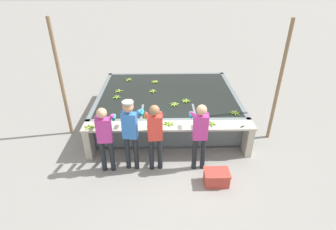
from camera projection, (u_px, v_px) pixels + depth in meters
name	position (u px, v px, depth m)	size (l,w,h in m)	color
ground_plane	(169.00, 159.00, 6.53)	(80.00, 80.00, 0.00)	gray
wash_tank	(167.00, 105.00, 8.22)	(4.17, 3.46, 0.85)	slate
work_ledge	(169.00, 134.00, 6.43)	(4.17, 0.45, 0.85)	#B7B2A3
worker_0	(105.00, 134.00, 5.73)	(0.43, 0.72, 1.63)	#1E2328
worker_1	(130.00, 129.00, 5.75)	(0.47, 0.75, 1.75)	#1E2328
worker_2	(155.00, 132.00, 5.78)	(0.46, 0.73, 1.67)	#1E2328
worker_3	(200.00, 131.00, 5.79)	(0.41, 0.71, 1.67)	#1E2328
banana_bunch_floating_0	(235.00, 113.00, 6.83)	(0.28, 0.28, 0.08)	#75A333
banana_bunch_floating_1	(186.00, 101.00, 7.46)	(0.28, 0.28, 0.08)	#7FAD33
banana_bunch_floating_2	(118.00, 91.00, 8.07)	(0.28, 0.27, 0.08)	#7FAD33
banana_bunch_floating_3	(153.00, 91.00, 8.06)	(0.27, 0.28, 0.08)	#8CB738
banana_bunch_floating_4	(117.00, 97.00, 7.68)	(0.27, 0.27, 0.08)	#7FAD33
banana_bunch_floating_5	(155.00, 82.00, 8.75)	(0.28, 0.28, 0.08)	#93BC3D
banana_bunch_floating_6	(129.00, 80.00, 8.91)	(0.26, 0.26, 0.08)	#9EC642
banana_bunch_floating_7	(174.00, 104.00, 7.27)	(0.28, 0.27, 0.08)	#7FAD33
banana_bunch_ledge_0	(169.00, 124.00, 6.34)	(0.28, 0.28, 0.08)	#75A333
banana_bunch_ledge_1	(90.00, 127.00, 6.21)	(0.28, 0.27, 0.08)	#8CB738
banana_bunch_ledge_2	(211.00, 124.00, 6.35)	(0.27, 0.28, 0.08)	#75A333
knife_0	(244.00, 126.00, 6.27)	(0.31, 0.21, 0.02)	silver
crate	(216.00, 177.00, 5.71)	(0.55, 0.39, 0.32)	#B73D33
support_post_left	(61.00, 81.00, 6.81)	(0.09, 0.09, 3.20)	#846647
support_post_right	(279.00, 84.00, 6.63)	(0.09, 0.09, 3.20)	#846647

